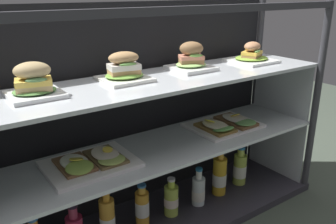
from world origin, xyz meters
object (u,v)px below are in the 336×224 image
Objects in this scene: open_sandwich_tray_right_of_center at (91,162)px; juice_bottle_front_second at (220,176)px; plated_roll_sandwich_right_of_center at (252,56)px; juice_bottle_back_center at (240,169)px; plated_roll_sandwich_mid_left at (34,83)px; plated_roll_sandwich_far_right at (191,60)px; plated_roll_sandwich_mid_right at (124,70)px; juice_bottle_back_right at (198,191)px; open_sandwich_tray_mid_left at (226,124)px; juice_bottle_near_post at (171,200)px; juice_bottle_back_left at (142,207)px; juice_bottle_front_left_end at (107,219)px.

juice_bottle_front_second is at bearing -0.67° from open_sandwich_tray_right_of_center.
juice_bottle_front_second is at bearing -172.43° from plated_roll_sandwich_right_of_center.
juice_bottle_back_center is at bearing 5.24° from juice_bottle_front_second.
plated_roll_sandwich_mid_left is at bearing 179.63° from plated_roll_sandwich_right_of_center.
plated_roll_sandwich_far_right is at bearing 5.16° from open_sandwich_tray_right_of_center.
juice_bottle_back_right is at bearing -10.32° from plated_roll_sandwich_mid_right.
open_sandwich_tray_mid_left is (0.52, -0.05, -0.33)m from plated_roll_sandwich_mid_right.
juice_bottle_back_center is (0.47, 0.02, 0.01)m from juice_bottle_near_post.
juice_bottle_back_left is at bearing 179.13° from juice_bottle_front_second.
juice_bottle_front_second is at bearing -6.10° from plated_roll_sandwich_mid_right.
open_sandwich_tray_mid_left reaches higher than juice_bottle_front_second.
juice_bottle_back_left is 1.10× the size of juice_bottle_near_post.
plated_roll_sandwich_right_of_center is at bearing 3.18° from juice_bottle_near_post.
open_sandwich_tray_right_of_center reaches higher than juice_bottle_front_second.
juice_bottle_front_second reaches higher than juice_bottle_front_left_end.
plated_roll_sandwich_mid_right is at bearing 176.66° from juice_bottle_back_center.
plated_roll_sandwich_mid_left is at bearing 176.12° from juice_bottle_back_left.
plated_roll_sandwich_right_of_center is 0.71m from juice_bottle_back_right.
juice_bottle_front_left_end is (-0.13, -0.04, -0.61)m from plated_roll_sandwich_mid_right.
juice_bottle_front_second reaches higher than juice_bottle_back_right.
open_sandwich_tray_mid_left is at bearing 5.21° from juice_bottle_front_second.
open_sandwich_tray_mid_left is at bearing -2.04° from plated_roll_sandwich_mid_left.
plated_roll_sandwich_mid_right is at bearing 163.85° from juice_bottle_near_post.
juice_bottle_front_left_end reaches higher than juice_bottle_back_right.
juice_bottle_back_left is at bearing -171.01° from plated_roll_sandwich_far_right.
juice_bottle_back_right is (-0.17, -0.01, -0.31)m from open_sandwich_tray_mid_left.
juice_bottle_back_center is at bearing 0.71° from juice_bottle_back_left.
open_sandwich_tray_right_of_center is at bearing 179.33° from juice_bottle_front_second.
plated_roll_sandwich_right_of_center reaches higher than juice_bottle_back_right.
juice_bottle_back_left is 0.15m from juice_bottle_near_post.
plated_roll_sandwich_right_of_center is (1.05, -0.01, -0.01)m from plated_roll_sandwich_mid_left.
plated_roll_sandwich_far_right reaches higher than juice_bottle_back_right.
juice_bottle_front_left_end reaches higher than juice_bottle_back_center.
plated_roll_sandwich_mid_left reaches higher than open_sandwich_tray_right_of_center.
plated_roll_sandwich_mid_right is at bearing 174.41° from open_sandwich_tray_mid_left.
juice_bottle_front_second is at bearing -0.80° from juice_bottle_front_left_end.
juice_bottle_back_left is (0.04, -0.05, -0.61)m from plated_roll_sandwich_mid_right.
juice_bottle_front_second is (0.46, -0.01, 0.01)m from juice_bottle_back_left.
juice_bottle_back_center is (0.16, 0.01, -0.01)m from juice_bottle_front_second.
plated_roll_sandwich_mid_right is 0.54× the size of open_sandwich_tray_right_of_center.
plated_roll_sandwich_right_of_center is at bearing 16.78° from juice_bottle_back_center.
open_sandwich_tray_right_of_center is 1.64× the size of juice_bottle_back_left.
plated_roll_sandwich_mid_right reaches higher than juice_bottle_front_second.
plated_roll_sandwich_far_right is at bearing 175.51° from plated_roll_sandwich_right_of_center.
plated_roll_sandwich_mid_left is 0.93m from open_sandwich_tray_mid_left.
plated_roll_sandwich_mid_left is 0.92× the size of juice_bottle_near_post.
juice_bottle_back_left is (-0.66, -0.02, -0.60)m from plated_roll_sandwich_right_of_center.
open_sandwich_tray_right_of_center is 1.80× the size of juice_bottle_near_post.
plated_roll_sandwich_far_right is 0.63m from juice_bottle_front_second.
juice_bottle_back_center is (0.84, 0.01, -0.29)m from open_sandwich_tray_right_of_center.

